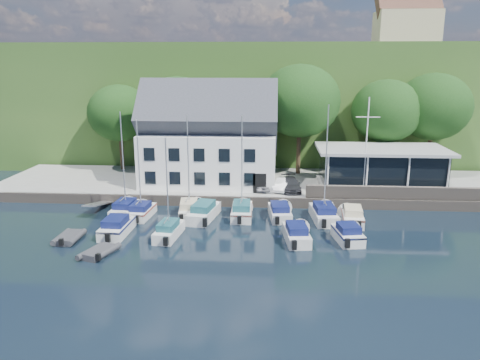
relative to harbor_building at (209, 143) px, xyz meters
The scene contains 35 objects.
ground 18.70m from the harbor_building, 67.01° to the right, with size 180.00×180.00×0.00m, color black.
quay 8.57m from the harbor_building, ahead, with size 60.00×13.00×1.00m, color #9B9B95.
quay_face 10.14m from the harbor_building, 38.16° to the right, with size 60.00×0.30×1.00m, color #655A50.
hillside 46.11m from the harbor_building, 81.25° to the left, with size 160.00×75.00×16.00m, color #2A4C1C.
field_patch 56.60m from the harbor_building, 74.34° to the left, with size 50.00×30.00×0.30m, color olive.
farmhouse 48.15m from the harbor_building, 50.75° to the left, with size 10.40×7.00×8.20m, color #C1AA8F, non-canonical shape.
harbor_building is the anchor object (origin of this frame).
club_pavilion 18.15m from the harbor_building, ahead, with size 13.20×7.20×4.10m, color black, non-canonical shape.
seawall 20.03m from the harbor_building, 15.03° to the right, with size 18.00×0.50×1.20m, color #655A50.
gangway 13.23m from the harbor_building, 141.71° to the right, with size 1.20×6.00×1.40m, color #B8B8BC, non-canonical shape.
car_silver 7.44m from the harbor_building, 24.55° to the right, with size 1.40×3.49×1.19m, color #A1A0A5.
car_white 9.08m from the harbor_building, 18.90° to the right, with size 1.30×3.72×1.22m, color white.
car_dgrey 9.78m from the harbor_building, 17.64° to the right, with size 1.78×4.38×1.27m, color #2A2B2F.
car_blue 14.13m from the harbor_building, 11.13° to the right, with size 1.42×3.61×1.23m, color navy.
flagpole 16.16m from the harbor_building, 12.40° to the right, with size 2.28×0.20×9.49m, color white, non-canonical shape.
tree_0 12.80m from the harbor_building, 153.82° to the left, with size 7.45×7.45×10.18m, color black, non-canonical shape.
tree_1 6.66m from the harbor_building, 131.17° to the left, with size 8.16×8.16×11.15m, color black, non-canonical shape.
tree_2 6.50m from the harbor_building, 55.88° to the left, with size 7.75×7.75×10.59m, color black, non-canonical shape.
tree_3 11.10m from the harbor_building, 26.72° to the left, with size 9.17×9.17×12.53m, color black, non-canonical shape.
tree_4 20.29m from the harbor_building, 15.17° to the left, with size 7.95×7.95×10.86m, color black, non-canonical shape.
tree_5 25.73m from the harbor_building, 13.64° to the left, with size 8.46×8.46×11.56m, color black, non-canonical shape.
boat_r1_0 10.96m from the harbor_building, 127.76° to the right, with size 1.95×6.32×8.73m, color silver, non-canonical shape.
boat_r1_1 10.56m from the harbor_building, 119.12° to the right, with size 1.91×5.53×8.24m, color silver, non-canonical shape.
boat_r1_2 8.61m from the harbor_building, 95.25° to the right, with size 1.95×6.19×9.15m, color silver, non-canonical shape.
boat_r1_3 10.33m from the harbor_building, 86.00° to the right, with size 1.99×7.12×1.57m, color silver, non-canonical shape.
boat_r1_4 9.53m from the harbor_building, 64.97° to the right, with size 1.96×6.35×8.99m, color silver, non-canonical shape.
boat_r1_5 12.24m from the harbor_building, 48.84° to the right, with size 1.95×6.07×1.39m, color silver, non-canonical shape.
boat_r1_6 14.46m from the harbor_building, 38.24° to the right, with size 2.08×6.79×9.36m, color silver, non-canonical shape.
boat_r1_7 17.30m from the harbor_building, 34.30° to the right, with size 1.89×6.03×1.48m, color silver, non-canonical shape.
boat_r2_0 15.49m from the harbor_building, 113.59° to the right, with size 2.08×6.15×1.50m, color silver, non-canonical shape.
boat_r2_1 14.12m from the harbor_building, 96.16° to the right, with size 1.65×5.86×8.49m, color silver, non-canonical shape.
boat_r2_3 17.18m from the harbor_building, 58.37° to the right, with size 1.89×6.00×1.45m, color silver, non-canonical shape.
boat_r2_4 19.41m from the harbor_building, 47.66° to the right, with size 1.94×4.93×1.48m, color silver, non-canonical shape.
dinghy_0 18.55m from the harbor_building, 121.05° to the right, with size 1.82×3.04×0.71m, color #323337, non-canonical shape.
dinghy_1 19.53m from the harbor_building, 107.99° to the right, with size 1.78×2.97×0.69m, color #323337, non-canonical shape.
Camera 1 is at (-0.42, -32.42, 13.70)m, focal length 35.00 mm.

